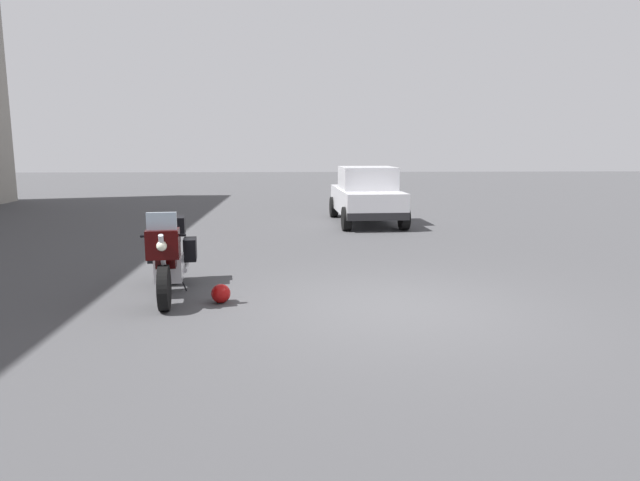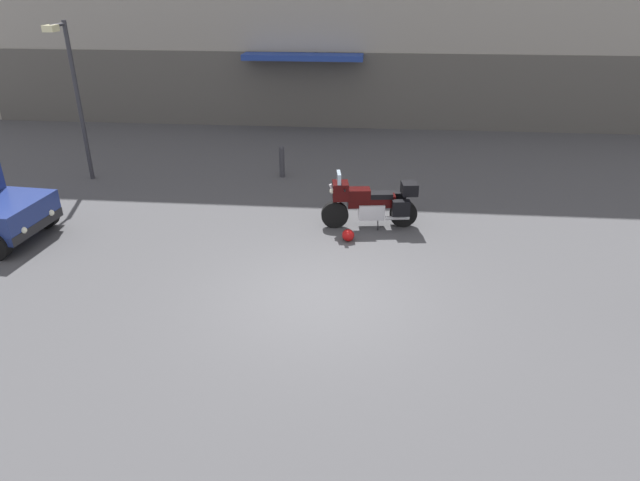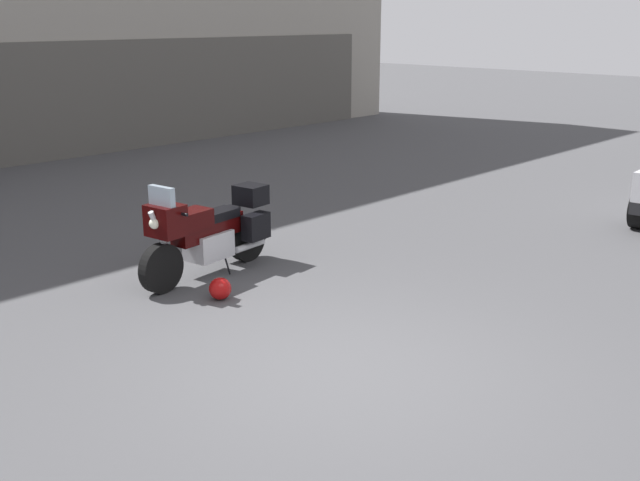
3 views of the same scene
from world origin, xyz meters
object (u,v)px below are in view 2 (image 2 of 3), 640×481
Objects in this scene: motorcycle at (372,202)px; helmet at (348,235)px; streetlamp_curbside at (73,86)px; bollard_curbside at (282,161)px.

motorcycle is 8.07× the size of helmet.
streetlamp_curbside reaches higher than bollard_curbside.
bollard_curbside is at bearing 8.54° from streetlamp_curbside.
streetlamp_curbside is at bearing -24.80° from motorcycle.
helmet is at bearing -23.92° from streetlamp_curbside.
streetlamp_curbside is 4.63× the size of bollard_curbside.
helmet is 4.76m from bollard_curbside.
streetlamp_curbside is at bearing -171.46° from bollard_curbside.
streetlamp_curbside is (-7.67, 3.40, 2.54)m from helmet.
streetlamp_curbside is (-8.17, 2.57, 2.06)m from motorcycle.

